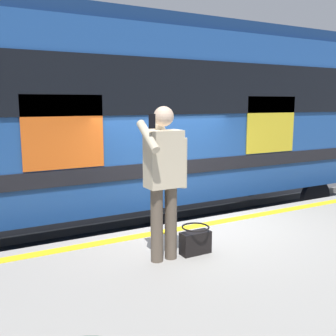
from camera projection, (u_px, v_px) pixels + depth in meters
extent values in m
plane|color=#3D3D3F|center=(188.00, 278.00, 6.16)|extent=(24.56, 24.56, 0.00)
cube|color=gray|center=(311.00, 326.00, 4.00)|extent=(16.19, 4.79, 0.95)
cube|color=yellow|center=(199.00, 225.00, 5.74)|extent=(15.87, 0.16, 0.01)
cube|color=slate|center=(147.00, 244.00, 7.41)|extent=(21.05, 0.08, 0.16)
cube|color=slate|center=(119.00, 224.00, 8.65)|extent=(21.05, 0.08, 0.16)
cube|color=#1E478C|center=(146.00, 116.00, 7.80)|extent=(11.39, 2.79, 3.01)
cube|color=navy|center=(145.00, 31.00, 7.53)|extent=(11.17, 2.57, 0.24)
cube|color=black|center=(182.00, 87.00, 6.49)|extent=(10.82, 0.03, 0.90)
cube|color=black|center=(182.00, 167.00, 6.72)|extent=(10.82, 0.03, 0.24)
cube|color=gold|center=(271.00, 125.00, 7.54)|extent=(1.19, 0.02, 1.08)
cube|color=#D85919|center=(64.00, 132.00, 5.65)|extent=(1.19, 0.02, 1.08)
cylinder|color=black|center=(315.00, 198.00, 8.90)|extent=(0.84, 0.12, 0.84)
cylinder|color=black|center=(250.00, 181.00, 10.83)|extent=(0.84, 0.12, 0.84)
cylinder|color=brown|center=(171.00, 223.00, 4.48)|extent=(0.14, 0.14, 0.85)
cylinder|color=brown|center=(157.00, 225.00, 4.39)|extent=(0.14, 0.14, 0.85)
cube|color=beige|center=(164.00, 159.00, 4.31)|extent=(0.40, 0.24, 0.63)
sphere|color=beige|center=(157.00, 131.00, 4.40)|extent=(0.20, 0.20, 0.20)
sphere|color=beige|center=(164.00, 116.00, 4.23)|extent=(0.22, 0.22, 0.22)
cylinder|color=beige|center=(183.00, 163.00, 4.44)|extent=(0.09, 0.09, 0.57)
cylinder|color=beige|center=(148.00, 136.00, 4.09)|extent=(0.09, 0.42, 0.33)
cube|color=black|center=(152.00, 121.00, 3.97)|extent=(0.07, 0.02, 0.15)
cube|color=black|center=(195.00, 243.00, 4.66)|extent=(0.37, 0.16, 0.27)
torus|color=black|center=(196.00, 227.00, 4.63)|extent=(0.33, 0.33, 0.02)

